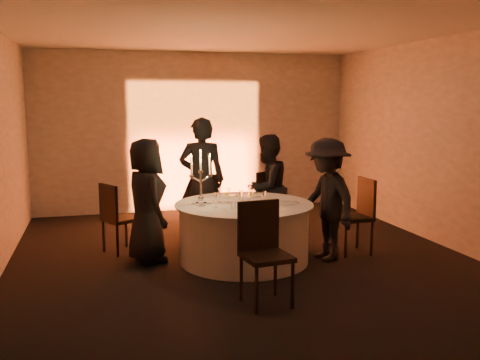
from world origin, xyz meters
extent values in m
plane|color=black|center=(0.00, 0.00, 0.00)|extent=(7.00, 7.00, 0.00)
plane|color=silver|center=(0.00, 0.00, 3.00)|extent=(7.00, 7.00, 0.00)
plane|color=#9D9792|center=(0.00, 3.50, 1.50)|extent=(7.00, 0.00, 7.00)
plane|color=#9D9792|center=(0.00, -3.50, 1.50)|extent=(7.00, 0.00, 7.00)
plane|color=#9D9792|center=(3.00, 0.00, 1.50)|extent=(0.00, 7.00, 7.00)
cube|color=black|center=(0.00, 3.20, 0.05)|extent=(0.25, 0.12, 0.10)
cylinder|color=black|center=(0.00, 0.00, 0.01)|extent=(0.60, 0.60, 0.03)
cylinder|color=black|center=(0.00, 0.00, 0.38)|extent=(0.20, 0.20, 0.75)
cylinder|color=silver|center=(0.00, 0.00, 0.38)|extent=(1.68, 1.68, 0.75)
cylinder|color=silver|center=(0.00, 0.00, 0.76)|extent=(1.80, 1.80, 0.02)
cube|color=black|center=(-1.53, 0.85, 0.47)|extent=(0.58, 0.58, 0.05)
cube|color=black|center=(-1.70, 0.76, 0.73)|extent=(0.24, 0.39, 0.49)
cylinder|color=black|center=(-1.28, 0.78, 0.23)|extent=(0.04, 0.04, 0.46)
cylinder|color=black|center=(-1.46, 1.10, 0.23)|extent=(0.04, 0.04, 0.46)
cylinder|color=black|center=(-1.60, 0.61, 0.23)|extent=(0.04, 0.04, 0.46)
cylinder|color=black|center=(-1.78, 0.92, 0.23)|extent=(0.04, 0.04, 0.46)
cube|color=black|center=(-0.20, 1.62, 0.46)|extent=(0.47, 0.47, 0.05)
cube|color=black|center=(-0.23, 1.43, 0.73)|extent=(0.43, 0.09, 0.48)
cylinder|color=black|center=(0.00, 1.78, 0.23)|extent=(0.04, 0.04, 0.45)
cylinder|color=black|center=(-0.36, 1.82, 0.23)|extent=(0.04, 0.04, 0.45)
cylinder|color=black|center=(-0.04, 1.42, 0.23)|extent=(0.04, 0.04, 0.45)
cylinder|color=black|center=(-0.41, 1.46, 0.23)|extent=(0.04, 0.04, 0.45)
cube|color=black|center=(0.59, 1.25, 0.49)|extent=(0.60, 0.60, 0.05)
cube|color=black|center=(0.67, 1.07, 0.77)|extent=(0.43, 0.23, 0.52)
cylinder|color=black|center=(0.68, 1.51, 0.24)|extent=(0.04, 0.04, 0.48)
cylinder|color=black|center=(0.33, 1.35, 0.24)|extent=(0.04, 0.04, 0.48)
cylinder|color=black|center=(0.84, 1.16, 0.24)|extent=(0.04, 0.04, 0.48)
cylinder|color=black|center=(0.49, 1.00, 0.24)|extent=(0.04, 0.04, 0.48)
cube|color=black|center=(1.54, -0.04, 0.50)|extent=(0.47, 0.47, 0.05)
cube|color=black|center=(1.74, -0.03, 0.78)|extent=(0.05, 0.46, 0.52)
cylinder|color=black|center=(1.34, 0.15, 0.24)|extent=(0.04, 0.04, 0.49)
cylinder|color=black|center=(1.35, -0.24, 0.24)|extent=(0.04, 0.04, 0.49)
cylinder|color=black|center=(1.73, 0.16, 0.24)|extent=(0.04, 0.04, 0.49)
cylinder|color=black|center=(1.74, -0.23, 0.24)|extent=(0.04, 0.04, 0.49)
cube|color=black|center=(-0.19, -1.53, 0.51)|extent=(0.52, 0.52, 0.05)
cube|color=black|center=(-0.21, -1.32, 0.80)|extent=(0.47, 0.10, 0.53)
cylinder|color=black|center=(-0.36, -1.75, 0.25)|extent=(0.04, 0.04, 0.50)
cylinder|color=black|center=(0.04, -1.70, 0.25)|extent=(0.04, 0.04, 0.50)
cylinder|color=black|center=(-0.41, -1.35, 0.25)|extent=(0.04, 0.04, 0.50)
cylinder|color=black|center=(-0.01, -1.31, 0.25)|extent=(0.04, 0.04, 0.50)
imported|color=black|center=(-1.23, 0.33, 0.81)|extent=(0.70, 0.90, 1.62)
imported|color=black|center=(-0.33, 1.15, 0.93)|extent=(0.77, 0.61, 1.86)
imported|color=black|center=(0.62, 0.95, 0.80)|extent=(0.98, 0.93, 1.60)
imported|color=black|center=(1.07, -0.21, 0.81)|extent=(0.79, 1.14, 1.62)
cylinder|color=white|center=(-0.52, 0.19, 0.78)|extent=(0.28, 0.28, 0.01)
cube|color=#B6B6BB|center=(-0.69, 0.19, 0.78)|extent=(0.01, 0.17, 0.01)
cube|color=#B6B6BB|center=(-0.35, 0.19, 0.78)|extent=(0.02, 0.17, 0.01)
cylinder|color=white|center=(-0.08, 0.58, 0.78)|extent=(0.26, 0.26, 0.01)
cube|color=#B6B6BB|center=(-0.25, 0.58, 0.78)|extent=(0.02, 0.17, 0.01)
cube|color=#B6B6BB|center=(0.09, 0.58, 0.78)|extent=(0.01, 0.17, 0.01)
sphere|color=#FFF720|center=(-0.08, 0.58, 0.82)|extent=(0.07, 0.07, 0.07)
cylinder|color=white|center=(0.25, 0.47, 0.78)|extent=(0.25, 0.25, 0.01)
cube|color=#B6B6BB|center=(0.08, 0.47, 0.78)|extent=(0.02, 0.17, 0.01)
cube|color=#B6B6BB|center=(0.42, 0.47, 0.78)|extent=(0.02, 0.17, 0.01)
sphere|color=#FFF720|center=(0.25, 0.47, 0.82)|extent=(0.07, 0.07, 0.07)
cylinder|color=white|center=(0.52, -0.14, 0.78)|extent=(0.29, 0.29, 0.01)
cube|color=#B6B6BB|center=(0.35, -0.14, 0.78)|extent=(0.02, 0.17, 0.01)
cube|color=#B6B6BB|center=(0.69, -0.14, 0.78)|extent=(0.01, 0.17, 0.01)
cylinder|color=white|center=(0.00, -0.64, 0.78)|extent=(0.26, 0.26, 0.01)
cube|color=#B6B6BB|center=(-0.17, -0.64, 0.78)|extent=(0.02, 0.17, 0.01)
cube|color=#B6B6BB|center=(0.17, -0.64, 0.78)|extent=(0.02, 0.17, 0.01)
sphere|color=#FFF720|center=(0.00, -0.64, 0.82)|extent=(0.07, 0.07, 0.07)
cylinder|color=white|center=(-0.57, -0.05, 0.77)|extent=(0.11, 0.11, 0.01)
cylinder|color=white|center=(-0.57, -0.05, 0.81)|extent=(0.07, 0.07, 0.06)
cylinder|color=silver|center=(-0.55, 0.09, 0.78)|extent=(0.14, 0.14, 0.02)
sphere|color=silver|center=(-0.55, 0.09, 0.85)|extent=(0.08, 0.08, 0.08)
cylinder|color=silver|center=(-0.55, 0.09, 0.99)|extent=(0.03, 0.03, 0.38)
cylinder|color=silver|center=(-0.55, 0.09, 1.20)|extent=(0.06, 0.06, 0.03)
cylinder|color=white|center=(-0.55, 0.09, 1.32)|extent=(0.02, 0.02, 0.24)
cone|color=#FFA62D|center=(-0.55, 0.09, 1.47)|extent=(0.02, 0.02, 0.04)
cylinder|color=silver|center=(-0.61, 0.09, 1.10)|extent=(0.14, 0.02, 0.09)
cylinder|color=silver|center=(-0.67, 0.09, 1.14)|extent=(0.06, 0.06, 0.03)
cylinder|color=white|center=(-0.67, 0.09, 1.27)|extent=(0.02, 0.02, 0.24)
cone|color=#FFA62D|center=(-0.67, 0.09, 1.41)|extent=(0.02, 0.02, 0.04)
cylinder|color=silver|center=(-0.49, 0.09, 1.10)|extent=(0.14, 0.02, 0.09)
cylinder|color=silver|center=(-0.43, 0.09, 1.14)|extent=(0.06, 0.06, 0.03)
cylinder|color=white|center=(-0.43, 0.09, 1.27)|extent=(0.02, 0.02, 0.24)
cone|color=#FFA62D|center=(-0.43, 0.09, 1.41)|extent=(0.02, 0.02, 0.04)
cylinder|color=white|center=(-0.05, -0.07, 0.77)|extent=(0.06, 0.06, 0.01)
cylinder|color=white|center=(-0.05, -0.07, 0.83)|extent=(0.01, 0.01, 0.10)
cone|color=white|center=(-0.05, -0.07, 0.92)|extent=(0.07, 0.07, 0.09)
cylinder|color=white|center=(0.01, -0.16, 0.77)|extent=(0.06, 0.06, 0.01)
cylinder|color=white|center=(0.01, -0.16, 0.83)|extent=(0.01, 0.01, 0.10)
cone|color=white|center=(0.01, -0.16, 0.92)|extent=(0.07, 0.07, 0.09)
cylinder|color=white|center=(-0.10, -0.24, 0.77)|extent=(0.06, 0.06, 0.01)
cylinder|color=white|center=(-0.10, -0.24, 0.83)|extent=(0.01, 0.01, 0.10)
cone|color=white|center=(-0.10, -0.24, 0.92)|extent=(0.07, 0.07, 0.09)
cylinder|color=white|center=(0.21, -0.21, 0.77)|extent=(0.06, 0.06, 0.01)
cylinder|color=white|center=(0.21, -0.21, 0.83)|extent=(0.01, 0.01, 0.10)
cone|color=white|center=(0.21, -0.21, 0.92)|extent=(0.07, 0.07, 0.09)
cylinder|color=white|center=(0.10, -0.05, 0.77)|extent=(0.06, 0.06, 0.01)
cylinder|color=white|center=(0.10, -0.05, 0.83)|extent=(0.01, 0.01, 0.10)
cone|color=white|center=(0.10, -0.05, 0.92)|extent=(0.07, 0.07, 0.09)
cylinder|color=white|center=(0.14, 0.24, 0.77)|extent=(0.06, 0.06, 0.01)
cylinder|color=white|center=(0.14, 0.24, 0.83)|extent=(0.01, 0.01, 0.10)
cone|color=white|center=(0.14, 0.24, 0.92)|extent=(0.07, 0.07, 0.09)
cylinder|color=white|center=(-0.29, 0.16, 0.77)|extent=(0.06, 0.06, 0.01)
cylinder|color=white|center=(-0.29, 0.16, 0.83)|extent=(0.01, 0.01, 0.10)
cone|color=white|center=(-0.29, 0.16, 0.92)|extent=(0.07, 0.07, 0.09)
cylinder|color=white|center=(-0.17, 0.14, 0.77)|extent=(0.06, 0.06, 0.01)
cylinder|color=white|center=(-0.17, 0.14, 0.83)|extent=(0.01, 0.01, 0.10)
cone|color=white|center=(-0.17, 0.14, 0.92)|extent=(0.07, 0.07, 0.09)
cylinder|color=white|center=(-0.41, -0.17, 0.77)|extent=(0.06, 0.06, 0.01)
cylinder|color=white|center=(-0.41, -0.17, 0.83)|extent=(0.01, 0.01, 0.10)
cone|color=white|center=(-0.41, -0.17, 0.92)|extent=(0.07, 0.07, 0.09)
cylinder|color=white|center=(0.01, -0.33, 0.82)|extent=(0.07, 0.07, 0.09)
cylinder|color=white|center=(-0.22, -0.29, 0.82)|extent=(0.07, 0.07, 0.09)
cylinder|color=white|center=(0.02, 0.21, 0.82)|extent=(0.07, 0.07, 0.09)
camera|label=1|loc=(-1.84, -6.57, 2.10)|focal=40.00mm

